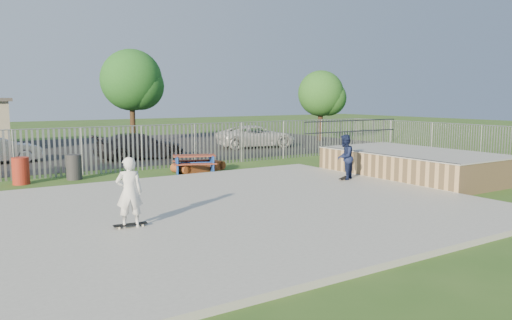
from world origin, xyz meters
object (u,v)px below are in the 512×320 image
funbox (199,166)px  trash_bin_grey (74,167)px  car_dark (140,146)px  picnic_table (194,164)px  car_white (256,136)px  tree_mid (131,80)px  skater_navy (345,157)px  trash_bin_red (21,171)px  tree_right (321,94)px  skater_white (129,192)px

funbox → trash_bin_grey: size_ratio=2.13×
car_dark → trash_bin_grey: bearing=136.7°
picnic_table → car_white: (8.05, 7.48, 0.34)m
picnic_table → trash_bin_grey: (-4.83, 0.86, 0.11)m
tree_mid → skater_navy: tree_mid is taller
trash_bin_red → car_dark: (6.37, 4.83, 0.19)m
tree_mid → trash_bin_grey: bearing=-117.6°
trash_bin_red → tree_right: bearing=21.0°
trash_bin_red → tree_mid: size_ratio=0.16×
tree_mid → tree_right: 13.62m
funbox → tree_mid: 14.93m
car_white → skater_white: bearing=150.6°
picnic_table → funbox: size_ratio=1.04×
trash_bin_grey → car_white: size_ratio=0.20×
funbox → trash_bin_grey: (-5.19, 0.57, 0.30)m
funbox → tree_mid: tree_mid is taller
car_dark → skater_white: (-5.16, -13.64, 0.30)m
car_dark → car_white: size_ratio=0.92×
trash_bin_grey → skater_navy: bearing=-37.5°
car_white → tree_mid: (-5.77, 7.01, 3.68)m
tree_mid → skater_navy: bearing=-86.3°
tree_right → skater_navy: (-11.17, -14.70, -2.49)m
car_dark → skater_navy: bearing=-161.1°
car_dark → tree_right: 15.80m
picnic_table → trash_bin_red: (-6.77, 0.82, 0.12)m
car_white → skater_navy: skater_navy is taller
tree_mid → skater_white: 24.05m
skater_navy → trash_bin_red: bearing=-61.9°
picnic_table → car_dark: 5.68m
picnic_table → car_dark: size_ratio=0.47×
funbox → car_white: (7.70, 7.19, 0.53)m
funbox → skater_navy: 6.76m
tree_mid → tree_right: (12.47, -5.38, -0.91)m
car_white → picnic_table: bearing=144.8°
tree_right → car_dark: bearing=-167.2°
picnic_table → car_white: bearing=63.5°
car_white → trash_bin_grey: bearing=129.1°
car_white → skater_navy: bearing=173.0°
trash_bin_red → picnic_table: bearing=-6.9°
car_white → skater_navy: (-4.47, -13.07, 0.28)m
tree_right → tree_mid: bearing=156.7°
picnic_table → tree_right: (14.76, 9.11, 3.10)m
funbox → tree_mid: bearing=70.2°
trash_bin_grey → car_white: 14.49m
skater_navy → tree_right: bearing=-157.4°
car_dark → skater_white: bearing=158.7°
tree_right → skater_navy: size_ratio=3.04×
picnic_table → skater_navy: 6.67m
trash_bin_red → car_white: car_white is taller
tree_right → picnic_table: bearing=-148.3°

